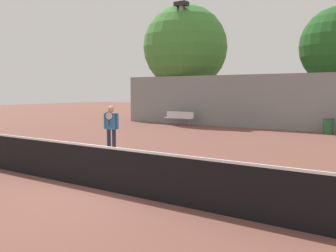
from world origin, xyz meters
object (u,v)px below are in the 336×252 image
at_px(bench_courtside_far, 179,117).
at_px(light_pole_near_left, 181,55).
at_px(tree_dark_dense, 185,47).
at_px(trash_bin, 328,126).
at_px(tennis_net, 95,167).
at_px(tennis_player, 111,126).

xyz_separation_m(bench_courtside_far, light_pole_near_left, (-0.76, 1.35, 4.16)).
bearing_deg(light_pole_near_left, bench_courtside_far, -60.64).
relative_size(bench_courtside_far, tree_dark_dense, 0.25).
bearing_deg(trash_bin, bench_courtside_far, -178.99).
height_order(tennis_net, bench_courtside_far, tennis_net).
height_order(light_pole_near_left, tree_dark_dense, tree_dark_dense).
xyz_separation_m(light_pole_near_left, trash_bin, (10.10, -1.18, -4.31)).
relative_size(tennis_player, light_pole_near_left, 0.21).
bearing_deg(tree_dark_dense, trash_bin, -15.12).
height_order(tennis_net, tree_dark_dense, tree_dark_dense).
bearing_deg(tennis_net, tennis_player, 130.02).
xyz_separation_m(trash_bin, tree_dark_dense, (-10.94, 2.95, 5.02)).
relative_size(tennis_net, trash_bin, 13.59).
relative_size(tennis_player, tree_dark_dense, 0.20).
height_order(light_pole_near_left, trash_bin, light_pole_near_left).
bearing_deg(bench_courtside_far, light_pole_near_left, 119.36).
relative_size(tennis_player, trash_bin, 2.09).
xyz_separation_m(tennis_player, trash_bin, (4.85, 11.18, -0.58)).
bearing_deg(tennis_player, trash_bin, 38.02).
xyz_separation_m(bench_courtside_far, trash_bin, (9.34, 0.16, -0.15)).
relative_size(tennis_net, bench_courtside_far, 5.33).
xyz_separation_m(tennis_net, tennis_player, (-3.37, 4.02, 0.47)).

